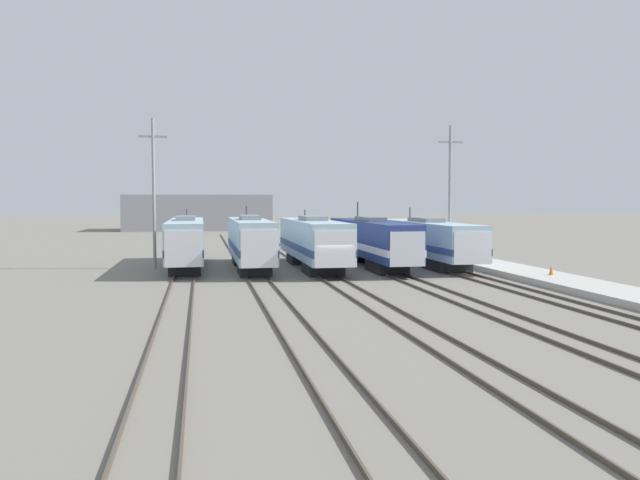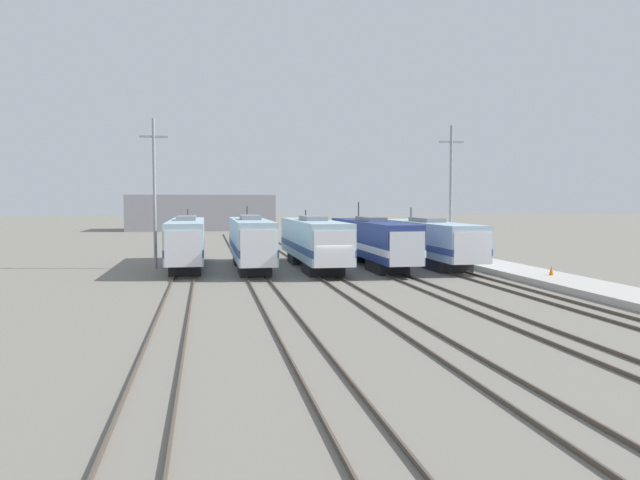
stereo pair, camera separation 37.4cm
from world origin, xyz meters
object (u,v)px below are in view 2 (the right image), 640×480
locomotive_center (314,242)px  locomotive_far_right (429,241)px  catenary_tower_right (451,191)px  locomotive_far_left (187,241)px  catenary_tower_left (155,190)px  locomotive_center_right (372,241)px  traffic_cone (551,270)px  locomotive_center_left (251,242)px

locomotive_center → locomotive_far_right: 10.22m
catenary_tower_right → locomotive_far_right: bearing=-150.0°
locomotive_far_left → catenary_tower_left: size_ratio=1.45×
locomotive_center_right → catenary_tower_right: bearing=12.4°
catenary_tower_left → traffic_cone: catenary_tower_left is taller
locomotive_far_left → locomotive_far_right: 20.35m
traffic_cone → locomotive_center: bearing=144.6°
locomotive_center_right → locomotive_far_right: size_ratio=1.02×
locomotive_center_left → locomotive_far_right: 15.25m
locomotive_far_right → catenary_tower_left: (-22.80, 1.46, 4.28)m
locomotive_center → catenary_tower_right: bearing=11.5°
locomotive_far_left → locomotive_far_right: locomotive_far_right is taller
catenary_tower_right → traffic_cone: 14.37m
locomotive_center → catenary_tower_left: size_ratio=1.43×
locomotive_center_left → catenary_tower_right: 18.35m
catenary_tower_right → traffic_cone: catenary_tower_right is taller
locomotive_center → catenary_tower_left: catenary_tower_left is taller
locomotive_center_left → locomotive_far_right: locomotive_center_left is taller
locomotive_far_left → locomotive_center_right: 15.31m
locomotive_far_left → catenary_tower_right: size_ratio=1.45×
locomotive_center_left → locomotive_center: size_ratio=0.95×
locomotive_center_right → locomotive_center: bearing=-169.9°
locomotive_center_left → catenary_tower_left: bearing=164.7°
catenary_tower_left → locomotive_far_right: bearing=-3.7°
locomotive_far_left → catenary_tower_left: catenary_tower_left is taller
traffic_cone → locomotive_center_left: bearing=151.0°
locomotive_center_left → locomotive_far_left: bearing=159.4°
locomotive_center_right → locomotive_far_right: locomotive_center_right is taller
catenary_tower_left → traffic_cone: size_ratio=18.17×
locomotive_far_right → locomotive_far_left: bearing=176.3°
locomotive_far_left → locomotive_center_right: locomotive_center_right is taller
locomotive_far_left → locomotive_center: 10.44m
locomotive_center_right → locomotive_far_right: 5.08m
locomotive_far_left → traffic_cone: size_ratio=26.27×
locomotive_far_left → locomotive_center: locomotive_far_left is taller
locomotive_far_right → locomotive_center: bearing=-173.7°
locomotive_far_left → locomotive_center: bearing=-13.4°
traffic_cone → locomotive_far_right: bearing=111.5°
locomotive_center_left → catenary_tower_right: size_ratio=1.36×
locomotive_center → catenary_tower_right: catenary_tower_right is taller
locomotive_far_left → locomotive_center: size_ratio=1.01×
locomotive_center → catenary_tower_right: 13.60m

